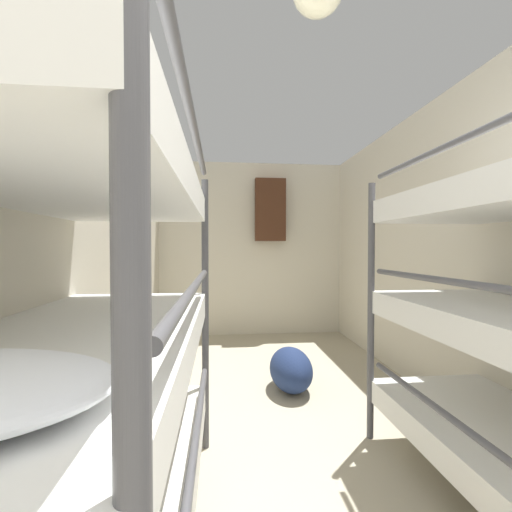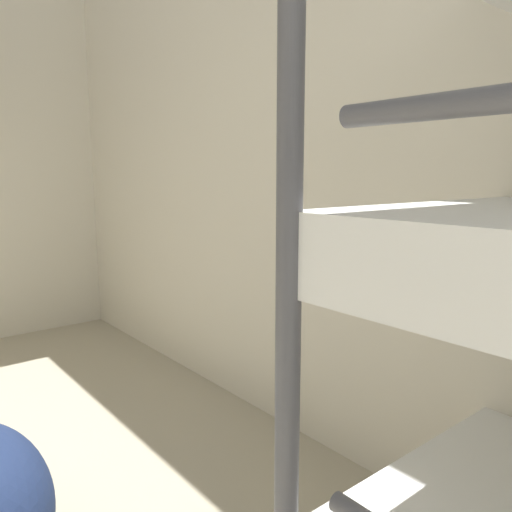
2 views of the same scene
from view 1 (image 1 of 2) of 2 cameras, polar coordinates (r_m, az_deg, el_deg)
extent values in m
cube|color=beige|center=(2.60, -26.68, 0.95)|extent=(0.06, 5.33, 2.53)
cube|color=beige|center=(3.03, 31.01, 0.93)|extent=(0.06, 5.33, 2.53)
cube|color=beige|center=(5.08, -0.79, 1.18)|extent=(2.80, 0.06, 2.53)
cylinder|color=#4C4C51|center=(2.23, -8.46, -9.64)|extent=(0.04, 0.04, 1.71)
cube|color=white|center=(1.68, -26.54, -33.47)|extent=(0.79, 1.83, 0.14)
cylinder|color=#4C4C51|center=(1.49, -10.19, -28.57)|extent=(0.03, 1.56, 0.03)
cube|color=white|center=(1.43, -26.78, -13.35)|extent=(0.79, 1.83, 0.14)
cylinder|color=#4C4C51|center=(1.30, -10.30, -5.13)|extent=(0.03, 1.56, 0.03)
cube|color=white|center=(1.40, -27.03, 10.98)|extent=(0.79, 1.83, 0.14)
cylinder|color=#4C4C51|center=(1.37, -10.41, 20.52)|extent=(0.03, 1.56, 0.03)
cylinder|color=#4C4C51|center=(2.44, 18.61, -8.74)|extent=(0.04, 0.04, 1.71)
cylinder|color=#4C4C51|center=(1.79, 31.53, -23.39)|extent=(0.03, 1.56, 0.03)
cylinder|color=#4C4C51|center=(1.64, 31.77, -3.99)|extent=(0.03, 1.56, 0.03)
cylinder|color=#4C4C51|center=(1.69, 32.02, 16.59)|extent=(0.03, 1.56, 0.03)
ellipsoid|color=navy|center=(3.25, 5.83, -18.28)|extent=(0.38, 0.60, 0.38)
cube|color=#472819|center=(4.99, 2.39, 7.69)|extent=(0.44, 0.12, 0.90)
camera|label=2|loc=(1.66, 9.56, -6.48)|focal=35.00mm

